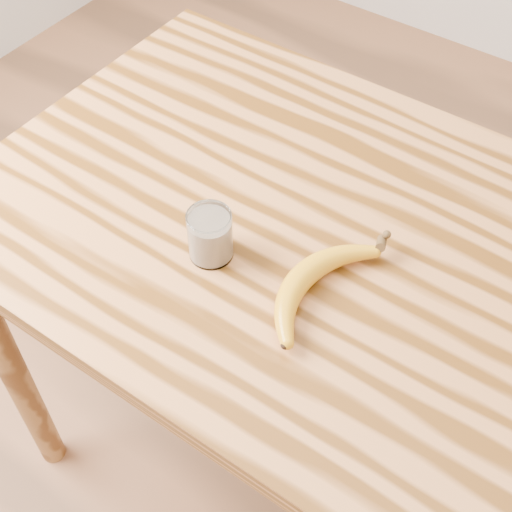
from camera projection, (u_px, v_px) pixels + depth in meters
The scene contains 3 objects.
table at pixel (317, 282), 1.26m from camera, with size 1.20×0.80×0.90m.
smoothie_glass at pixel (210, 236), 1.10m from camera, with size 0.07×0.07×0.09m.
banana at pixel (303, 276), 1.08m from camera, with size 0.12×0.33×0.04m, color orange, non-canonical shape.
Camera 1 is at (0.36, -0.69, 1.76)m, focal length 50.00 mm.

